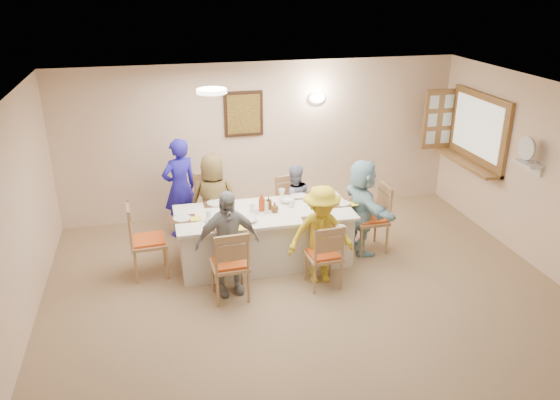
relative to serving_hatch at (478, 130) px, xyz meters
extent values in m
plane|color=olive|center=(-3.21, -2.40, -1.50)|extent=(7.00, 7.00, 0.00)
plane|color=beige|center=(-3.21, 1.10, -0.25)|extent=(6.50, 0.00, 6.50)
plane|color=white|center=(-3.21, -2.40, 1.00)|extent=(7.00, 7.00, 0.00)
cube|color=black|center=(-3.51, 1.07, 0.20)|extent=(0.62, 0.04, 0.72)
cube|color=black|center=(-3.51, 1.05, 0.20)|extent=(0.52, 0.02, 0.62)
ellipsoid|color=white|center=(-2.31, 1.04, 0.40)|extent=(0.26, 0.09, 0.18)
cylinder|color=white|center=(-4.21, -0.90, 0.97)|extent=(0.36, 0.36, 0.05)
cube|color=olive|center=(0.00, 0.00, 0.00)|extent=(0.06, 1.50, 1.15)
cube|color=olive|center=(-0.12, 0.00, -0.53)|extent=(0.30, 1.50, 0.05)
cube|color=olive|center=(-0.26, 0.76, 0.00)|extent=(0.55, 0.04, 1.00)
cube|color=white|center=(-0.08, -1.35, -0.10)|extent=(0.22, 0.36, 0.03)
cube|color=silver|center=(-3.55, -0.66, -1.12)|extent=(2.40, 1.01, 0.76)
imported|color=brown|center=(-4.15, 0.02, -0.80)|extent=(0.76, 0.56, 1.40)
imported|color=gray|center=(-2.95, 0.02, -0.92)|extent=(0.61, 0.50, 1.16)
imported|color=gray|center=(-4.15, -1.34, -0.81)|extent=(0.89, 0.54, 1.37)
imported|color=gold|center=(-2.95, -1.34, -0.84)|extent=(0.91, 0.59, 1.32)
imported|color=#A1D2E0|center=(-2.13, -0.66, -0.81)|extent=(1.36, 0.63, 1.39)
imported|color=#251EBE|center=(-4.60, 0.49, -0.73)|extent=(0.83, 0.78, 1.53)
cube|color=#472B19|center=(-4.15, -1.08, -0.74)|extent=(0.32, 0.24, 0.01)
cylinder|color=white|center=(-4.15, -1.08, -0.73)|extent=(0.26, 0.26, 0.02)
cube|color=yellow|center=(-3.97, -1.13, -0.73)|extent=(0.15, 0.15, 0.01)
cube|color=#472B19|center=(-2.95, -1.08, -0.74)|extent=(0.33, 0.24, 0.01)
cylinder|color=white|center=(-2.95, -1.08, -0.73)|extent=(0.22, 0.22, 0.01)
cube|color=yellow|center=(-2.77, -1.13, -0.73)|extent=(0.14, 0.14, 0.01)
cube|color=#472B19|center=(-4.15, -0.24, -0.74)|extent=(0.35, 0.26, 0.01)
cylinder|color=white|center=(-4.15, -0.24, -0.73)|extent=(0.25, 0.25, 0.02)
cube|color=yellow|center=(-3.97, -0.29, -0.73)|extent=(0.14, 0.14, 0.01)
cube|color=#472B19|center=(-2.95, -0.24, -0.74)|extent=(0.36, 0.26, 0.01)
cylinder|color=white|center=(-2.95, -0.24, -0.73)|extent=(0.23, 0.23, 0.01)
cube|color=yellow|center=(-2.77, -0.29, -0.73)|extent=(0.14, 0.14, 0.01)
cube|color=#472B19|center=(-4.65, -0.66, -0.74)|extent=(0.36, 0.27, 0.01)
cylinder|color=white|center=(-4.65, -0.66, -0.73)|extent=(0.23, 0.23, 0.01)
cube|color=yellow|center=(-4.47, -0.71, -0.73)|extent=(0.14, 0.14, 0.01)
cube|color=#472B19|center=(-2.43, -0.66, -0.74)|extent=(0.33, 0.24, 0.01)
cylinder|color=white|center=(-2.43, -0.66, -0.73)|extent=(0.22, 0.22, 0.01)
cube|color=yellow|center=(-2.25, -0.71, -0.73)|extent=(0.15, 0.15, 0.01)
imported|color=white|center=(-4.32, -0.99, -0.69)|extent=(0.18, 0.18, 0.10)
imported|color=white|center=(-3.18, -0.14, -0.69)|extent=(0.11, 0.11, 0.09)
imported|color=white|center=(-3.80, -0.95, -0.71)|extent=(0.24, 0.24, 0.05)
imported|color=white|center=(-3.17, -0.42, -0.71)|extent=(0.24, 0.24, 0.07)
imported|color=#B3360F|center=(-3.57, -0.63, -0.61)|extent=(0.13, 0.13, 0.25)
imported|color=brown|center=(-3.47, -0.59, -0.65)|extent=(0.11, 0.11, 0.18)
imported|color=brown|center=(-3.42, -0.71, -0.67)|extent=(0.12, 0.12, 0.14)
cylinder|color=silver|center=(-3.70, -0.61, -0.68)|extent=(0.07, 0.07, 0.10)
camera|label=1|loc=(-4.91, -7.30, 2.23)|focal=35.00mm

